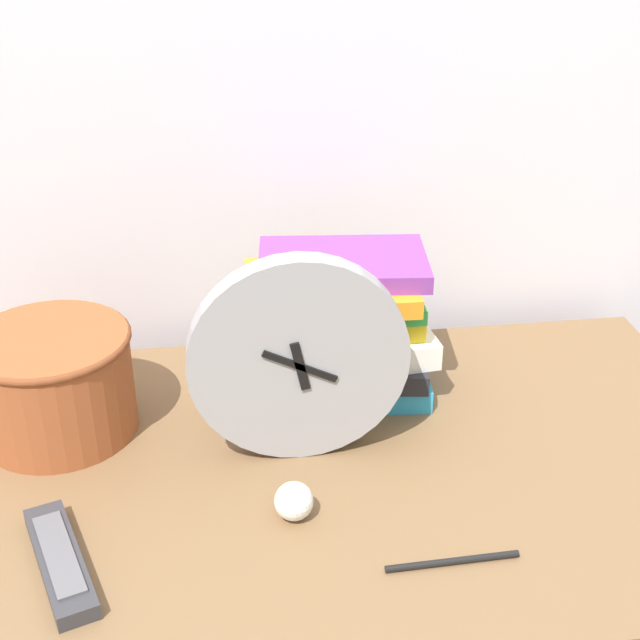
{
  "coord_description": "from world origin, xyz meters",
  "views": [
    {
      "loc": [
        -0.07,
        -0.59,
        1.48
      ],
      "look_at": [
        0.07,
        0.43,
        0.92
      ],
      "focal_mm": 50.0,
      "sensor_mm": 36.0,
      "label": 1
    }
  ],
  "objects_px": {
    "basket": "(54,380)",
    "crumpled_paper_ball": "(294,501)",
    "tv_remote": "(60,561)",
    "desk_clock": "(299,360)",
    "book_stack": "(341,325)",
    "pen": "(452,561)"
  },
  "relations": [
    {
      "from": "tv_remote",
      "to": "pen",
      "type": "height_order",
      "value": "tv_remote"
    },
    {
      "from": "desk_clock",
      "to": "pen",
      "type": "height_order",
      "value": "desk_clock"
    },
    {
      "from": "basket",
      "to": "book_stack",
      "type": "bearing_deg",
      "value": 7.25
    },
    {
      "from": "tv_remote",
      "to": "crumpled_paper_ball",
      "type": "relative_size",
      "value": 4.07
    },
    {
      "from": "book_stack",
      "to": "basket",
      "type": "xyz_separation_m",
      "value": [
        -0.39,
        -0.05,
        -0.03
      ]
    },
    {
      "from": "basket",
      "to": "pen",
      "type": "bearing_deg",
      "value": -35.22
    },
    {
      "from": "tv_remote",
      "to": "crumpled_paper_ball",
      "type": "height_order",
      "value": "crumpled_paper_ball"
    },
    {
      "from": "desk_clock",
      "to": "crumpled_paper_ball",
      "type": "height_order",
      "value": "desk_clock"
    },
    {
      "from": "crumpled_paper_ball",
      "to": "pen",
      "type": "relative_size",
      "value": 0.31
    },
    {
      "from": "desk_clock",
      "to": "tv_remote",
      "type": "relative_size",
      "value": 1.47
    },
    {
      "from": "desk_clock",
      "to": "book_stack",
      "type": "height_order",
      "value": "desk_clock"
    },
    {
      "from": "desk_clock",
      "to": "basket",
      "type": "bearing_deg",
      "value": 163.28
    },
    {
      "from": "basket",
      "to": "tv_remote",
      "type": "height_order",
      "value": "basket"
    },
    {
      "from": "desk_clock",
      "to": "tv_remote",
      "type": "height_order",
      "value": "desk_clock"
    },
    {
      "from": "desk_clock",
      "to": "book_stack",
      "type": "xyz_separation_m",
      "value": [
        0.08,
        0.14,
        -0.04
      ]
    },
    {
      "from": "tv_remote",
      "to": "crumpled_paper_ball",
      "type": "xyz_separation_m",
      "value": [
        0.26,
        0.05,
        0.01
      ]
    },
    {
      "from": "book_stack",
      "to": "basket",
      "type": "relative_size",
      "value": 1.22
    },
    {
      "from": "tv_remote",
      "to": "pen",
      "type": "distance_m",
      "value": 0.43
    },
    {
      "from": "book_stack",
      "to": "basket",
      "type": "distance_m",
      "value": 0.4
    },
    {
      "from": "book_stack",
      "to": "pen",
      "type": "relative_size",
      "value": 1.72
    },
    {
      "from": "desk_clock",
      "to": "basket",
      "type": "relative_size",
      "value": 1.29
    },
    {
      "from": "basket",
      "to": "crumpled_paper_ball",
      "type": "bearing_deg",
      "value": -37.05
    }
  ]
}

